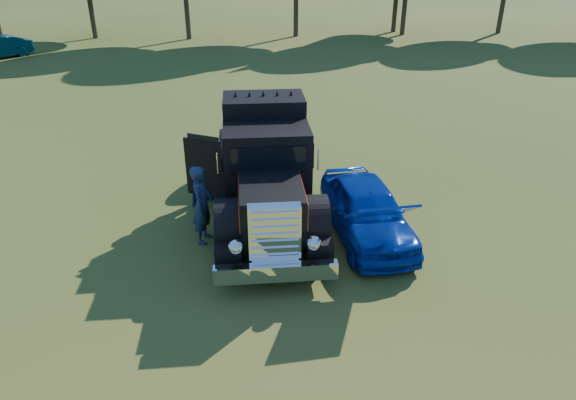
# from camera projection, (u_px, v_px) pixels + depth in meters

# --- Properties ---
(ground) EXTENTS (120.00, 120.00, 0.00)m
(ground) POSITION_uv_depth(u_px,v_px,m) (259.00, 249.00, 12.11)
(ground) COLOR #2C5519
(ground) RESTS_ON ground
(diamond_t_truck) EXTENTS (3.27, 7.16, 3.00)m
(diamond_t_truck) POSITION_uv_depth(u_px,v_px,m) (266.00, 172.00, 12.92)
(diamond_t_truck) COLOR black
(diamond_t_truck) RESTS_ON ground
(hotrod_coupe) EXTENTS (1.95, 4.28, 1.89)m
(hotrod_coupe) POSITION_uv_depth(u_px,v_px,m) (367.00, 210.00, 12.36)
(hotrod_coupe) COLOR #062A95
(hotrod_coupe) RESTS_ON ground
(spectator_near) EXTENTS (0.62, 0.80, 1.94)m
(spectator_near) POSITION_uv_depth(u_px,v_px,m) (202.00, 205.00, 12.02)
(spectator_near) COLOR #1F3048
(spectator_near) RESTS_ON ground
(spectator_far) EXTENTS (1.14, 1.20, 1.95)m
(spectator_far) POSITION_uv_depth(u_px,v_px,m) (204.00, 170.00, 13.80)
(spectator_far) COLOR #1C2843
(spectator_far) RESTS_ON ground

